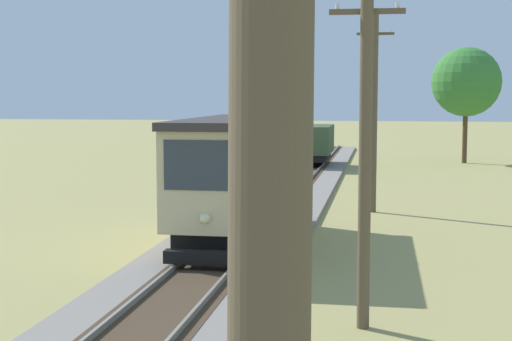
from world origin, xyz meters
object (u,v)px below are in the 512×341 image
(utility_pole_near_tram, at_px, (365,147))
(red_tram, at_px, (236,172))
(utility_pole_mid, at_px, (374,109))
(track_worker, at_px, (265,288))
(tree_right_near, at_px, (466,82))
(freight_car, at_px, (312,143))
(utility_pole_foreground, at_px, (270,192))

(utility_pole_near_tram, bearing_deg, red_tram, 117.17)
(utility_pole_mid, xyz_separation_m, track_worker, (-1.76, -15.67, -2.98))
(red_tram, distance_m, tree_right_near, 31.30)
(utility_pole_mid, xyz_separation_m, tree_right_near, (5.74, 22.60, 1.41))
(freight_car, distance_m, track_worker, 33.57)
(red_tram, relative_size, utility_pole_mid, 1.10)
(utility_pole_near_tram, distance_m, utility_pole_mid, 14.76)
(freight_car, height_order, utility_pole_foreground, utility_pole_foreground)
(utility_pole_foreground, relative_size, track_worker, 4.62)
(utility_pole_foreground, xyz_separation_m, tree_right_near, (5.74, 49.51, 1.15))
(utility_pole_mid, bearing_deg, track_worker, -96.40)
(utility_pole_foreground, relative_size, utility_pole_near_tram, 1.20)
(red_tram, relative_size, utility_pole_near_tram, 1.25)
(utility_pole_mid, relative_size, track_worker, 4.33)
(utility_pole_mid, height_order, tree_right_near, utility_pole_mid)
(utility_pole_near_tram, height_order, tree_right_near, tree_right_near)
(utility_pole_mid, bearing_deg, utility_pole_near_tram, -90.00)
(red_tram, distance_m, track_worker, 9.04)
(red_tram, xyz_separation_m, utility_pole_near_tram, (3.99, -7.77, 1.33))
(track_worker, xyz_separation_m, tree_right_near, (7.50, 38.26, 4.38))
(red_tram, height_order, utility_pole_foreground, utility_pole_foreground)
(tree_right_near, bearing_deg, utility_pole_foreground, -96.61)
(utility_pole_mid, height_order, track_worker, utility_pole_mid)
(freight_car, relative_size, track_worker, 2.91)
(track_worker, bearing_deg, utility_pole_mid, -145.86)
(utility_pole_foreground, height_order, utility_pole_near_tram, utility_pole_foreground)
(utility_pole_near_tram, bearing_deg, utility_pole_foreground, -90.00)
(utility_pole_foreground, xyz_separation_m, utility_pole_near_tram, (0.00, 12.16, -0.69))
(tree_right_near, bearing_deg, utility_pole_mid, -104.25)
(freight_car, distance_m, tree_right_near, 11.49)
(freight_car, xyz_separation_m, utility_pole_near_tram, (3.99, -32.58, 1.97))
(freight_car, height_order, track_worker, freight_car)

